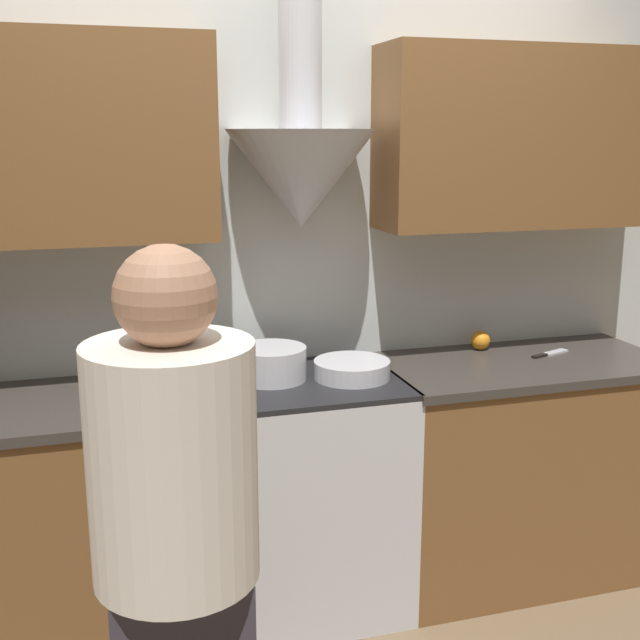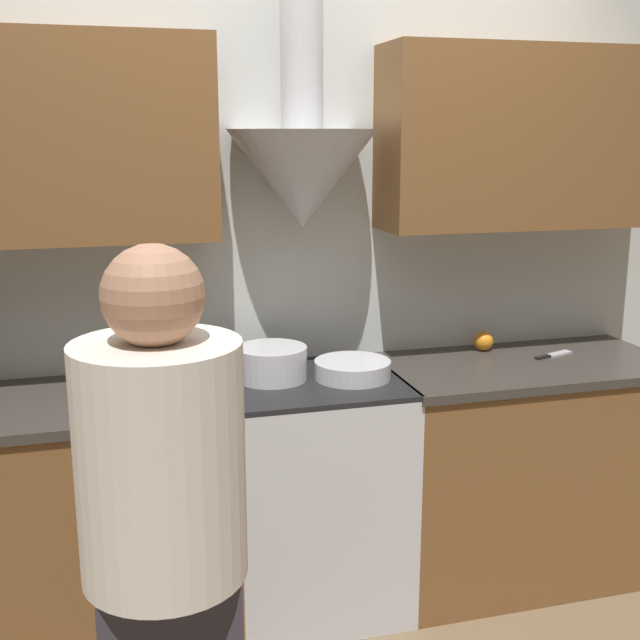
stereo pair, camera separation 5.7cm
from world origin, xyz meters
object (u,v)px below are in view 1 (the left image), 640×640
object	(u,v)px
stove_range	(313,492)
orange_fruit	(480,340)
stock_pot	(271,363)
person_foreground_left	(178,585)
mixing_bowl	(352,369)

from	to	relation	value
stove_range	orange_fruit	xyz separation A→B (m)	(0.80, 0.20, 0.50)
stock_pot	person_foreground_left	xyz separation A→B (m)	(-0.50, -1.26, -0.10)
stock_pot	orange_fruit	distance (m)	0.96
stove_range	person_foreground_left	size ratio (longest dim) A/B	0.57
stove_range	stock_pot	distance (m)	0.54
stove_range	person_foreground_left	distance (m)	1.44
stove_range	person_foreground_left	xyz separation A→B (m)	(-0.65, -1.22, 0.42)
orange_fruit	person_foreground_left	distance (m)	2.03
stove_range	mixing_bowl	size ratio (longest dim) A/B	3.21
stove_range	mixing_bowl	world-z (taller)	mixing_bowl
stock_pot	mixing_bowl	size ratio (longest dim) A/B	0.92
stove_range	orange_fruit	size ratio (longest dim) A/B	11.37
person_foreground_left	stove_range	bearing A→B (deg)	62.08
mixing_bowl	orange_fruit	world-z (taller)	orange_fruit
stove_range	orange_fruit	world-z (taller)	orange_fruit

